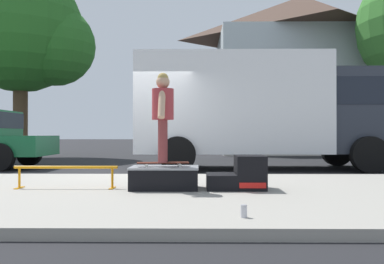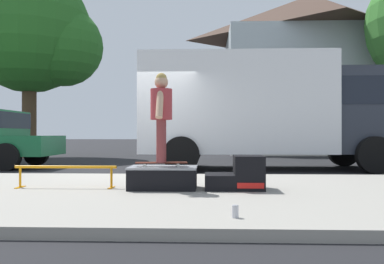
{
  "view_description": "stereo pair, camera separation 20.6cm",
  "coord_description": "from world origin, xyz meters",
  "px_view_note": "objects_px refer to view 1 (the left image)",
  "views": [
    {
      "loc": [
        1.36,
        -9.13,
        0.95
      ],
      "look_at": [
        1.27,
        -2.06,
        0.99
      ],
      "focal_mm": 38.68,
      "sensor_mm": 36.0,
      "label": 1
    },
    {
      "loc": [
        1.56,
        -9.12,
        0.95
      ],
      "look_at": [
        1.27,
        -2.06,
        0.99
      ],
      "focal_mm": 38.68,
      "sensor_mm": 36.0,
      "label": 2
    }
  ],
  "objects_px": {
    "skater_kid": "(163,110)",
    "soda_can": "(244,211)",
    "kicker_ramp": "(241,175)",
    "grind_rail": "(66,171)",
    "skate_box": "(165,177)",
    "street_tree_neighbour": "(28,34)",
    "box_truck": "(266,107)",
    "skateboard": "(163,163)"
  },
  "relations": [
    {
      "from": "skater_kid",
      "to": "soda_can",
      "type": "height_order",
      "value": "skater_kid"
    },
    {
      "from": "kicker_ramp",
      "to": "grind_rail",
      "type": "relative_size",
      "value": 0.55
    },
    {
      "from": "grind_rail",
      "to": "skater_kid",
      "type": "relative_size",
      "value": 1.18
    },
    {
      "from": "skate_box",
      "to": "grind_rail",
      "type": "bearing_deg",
      "value": 177.97
    },
    {
      "from": "kicker_ramp",
      "to": "street_tree_neighbour",
      "type": "distance_m",
      "value": 13.38
    },
    {
      "from": "box_truck",
      "to": "skate_box",
      "type": "bearing_deg",
      "value": -115.21
    },
    {
      "from": "skater_kid",
      "to": "street_tree_neighbour",
      "type": "relative_size",
      "value": 0.18
    },
    {
      "from": "grind_rail",
      "to": "skater_kid",
      "type": "bearing_deg",
      "value": -3.11
    },
    {
      "from": "skate_box",
      "to": "kicker_ramp",
      "type": "relative_size",
      "value": 1.17
    },
    {
      "from": "skater_kid",
      "to": "skateboard",
      "type": "bearing_deg",
      "value": -75.96
    },
    {
      "from": "grind_rail",
      "to": "skate_box",
      "type": "bearing_deg",
      "value": -2.03
    },
    {
      "from": "grind_rail",
      "to": "skater_kid",
      "type": "height_order",
      "value": "skater_kid"
    },
    {
      "from": "skater_kid",
      "to": "kicker_ramp",
      "type": "bearing_deg",
      "value": 1.31
    },
    {
      "from": "soda_can",
      "to": "street_tree_neighbour",
      "type": "distance_m",
      "value": 15.02
    },
    {
      "from": "kicker_ramp",
      "to": "skateboard",
      "type": "distance_m",
      "value": 1.2
    },
    {
      "from": "skater_kid",
      "to": "soda_can",
      "type": "relative_size",
      "value": 10.73
    },
    {
      "from": "skate_box",
      "to": "skater_kid",
      "type": "relative_size",
      "value": 0.76
    },
    {
      "from": "box_truck",
      "to": "kicker_ramp",
      "type": "bearing_deg",
      "value": -103.62
    },
    {
      "from": "skate_box",
      "to": "soda_can",
      "type": "xyz_separation_m",
      "value": [
        0.96,
        -2.14,
        -0.12
      ]
    },
    {
      "from": "skater_kid",
      "to": "box_truck",
      "type": "height_order",
      "value": "box_truck"
    },
    {
      "from": "skateboard",
      "to": "skate_box",
      "type": "bearing_deg",
      "value": 48.89
    },
    {
      "from": "grind_rail",
      "to": "box_truck",
      "type": "relative_size",
      "value": 0.23
    },
    {
      "from": "skater_kid",
      "to": "street_tree_neighbour",
      "type": "distance_m",
      "value": 12.46
    },
    {
      "from": "skate_box",
      "to": "kicker_ramp",
      "type": "bearing_deg",
      "value": -0.02
    },
    {
      "from": "skateboard",
      "to": "grind_rail",
      "type": "bearing_deg",
      "value": 176.89
    },
    {
      "from": "grind_rail",
      "to": "soda_can",
      "type": "relative_size",
      "value": 12.64
    },
    {
      "from": "grind_rail",
      "to": "skateboard",
      "type": "distance_m",
      "value": 1.51
    },
    {
      "from": "grind_rail",
      "to": "street_tree_neighbour",
      "type": "distance_m",
      "value": 12.04
    },
    {
      "from": "grind_rail",
      "to": "soda_can",
      "type": "distance_m",
      "value": 3.32
    },
    {
      "from": "skate_box",
      "to": "kicker_ramp",
      "type": "xyz_separation_m",
      "value": [
        1.16,
        -0.0,
        0.03
      ]
    },
    {
      "from": "soda_can",
      "to": "skate_box",
      "type": "bearing_deg",
      "value": 114.11
    },
    {
      "from": "grind_rail",
      "to": "box_truck",
      "type": "distance_m",
      "value": 6.49
    },
    {
      "from": "kicker_ramp",
      "to": "street_tree_neighbour",
      "type": "xyz_separation_m",
      "value": [
        -7.42,
        10.13,
        4.62
      ]
    },
    {
      "from": "skater_kid",
      "to": "box_truck",
      "type": "bearing_deg",
      "value": 64.69
    },
    {
      "from": "skate_box",
      "to": "skater_kid",
      "type": "distance_m",
      "value": 1.02
    },
    {
      "from": "grind_rail",
      "to": "skater_kid",
      "type": "distance_m",
      "value": 1.77
    },
    {
      "from": "skateboard",
      "to": "soda_can",
      "type": "bearing_deg",
      "value": -65.07
    },
    {
      "from": "kicker_ramp",
      "to": "street_tree_neighbour",
      "type": "bearing_deg",
      "value": 126.24
    },
    {
      "from": "grind_rail",
      "to": "skateboard",
      "type": "relative_size",
      "value": 1.99
    },
    {
      "from": "kicker_ramp",
      "to": "box_truck",
      "type": "xyz_separation_m",
      "value": [
        1.23,
        5.07,
        1.37
      ]
    },
    {
      "from": "grind_rail",
      "to": "skateboard",
      "type": "height_order",
      "value": "skateboard"
    },
    {
      "from": "kicker_ramp",
      "to": "grind_rail",
      "type": "height_order",
      "value": "kicker_ramp"
    }
  ]
}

